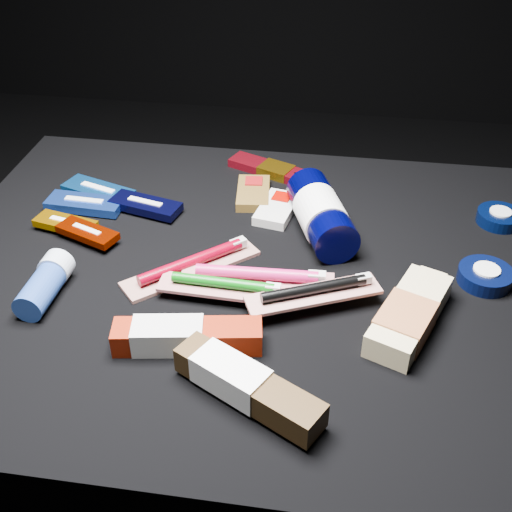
# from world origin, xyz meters

# --- Properties ---
(ground) EXTENTS (3.00, 3.00, 0.00)m
(ground) POSITION_xyz_m (0.00, 0.00, 0.00)
(ground) COLOR black
(ground) RESTS_ON ground
(cloth_table) EXTENTS (0.98, 0.78, 0.40)m
(cloth_table) POSITION_xyz_m (0.00, 0.00, 0.20)
(cloth_table) COLOR black
(cloth_table) RESTS_ON ground
(luna_bar_0) EXTENTS (0.14, 0.09, 0.02)m
(luna_bar_0) POSITION_xyz_m (-0.29, 0.18, 0.41)
(luna_bar_0) COLOR #104B92
(luna_bar_0) RESTS_ON cloth_table
(luna_bar_1) EXTENTS (0.13, 0.06, 0.02)m
(luna_bar_1) POSITION_xyz_m (-0.30, 0.13, 0.41)
(luna_bar_1) COLOR #1B41A5
(luna_bar_1) RESTS_ON cloth_table
(luna_bar_2) EXTENTS (0.13, 0.07, 0.02)m
(luna_bar_2) POSITION_xyz_m (-0.20, 0.14, 0.41)
(luna_bar_2) COLOR black
(luna_bar_2) RESTS_ON cloth_table
(luna_bar_3) EXTENTS (0.11, 0.06, 0.01)m
(luna_bar_3) POSITION_xyz_m (-0.31, 0.06, 0.41)
(luna_bar_3) COLOR #AC6F02
(luna_bar_3) RESTS_ON cloth_table
(luna_bar_4) EXTENTS (0.11, 0.07, 0.01)m
(luna_bar_4) POSITION_xyz_m (-0.26, 0.04, 0.42)
(luna_bar_4) COLOR #771400
(luna_bar_4) RESTS_ON cloth_table
(clif_bar_0) EXTENTS (0.07, 0.11, 0.02)m
(clif_bar_0) POSITION_xyz_m (-0.02, 0.22, 0.41)
(clif_bar_0) COLOR brown
(clif_bar_0) RESTS_ON cloth_table
(clif_bar_1) EXTENTS (0.07, 0.11, 0.02)m
(clif_bar_1) POSITION_xyz_m (0.03, 0.17, 0.41)
(clif_bar_1) COLOR silver
(clif_bar_1) RESTS_ON cloth_table
(power_bar) EXTENTS (0.15, 0.09, 0.02)m
(power_bar) POSITION_xyz_m (-0.00, 0.30, 0.41)
(power_bar) COLOR maroon
(power_bar) RESTS_ON cloth_table
(lotion_bottle) EXTENTS (0.13, 0.23, 0.07)m
(lotion_bottle) POSITION_xyz_m (0.10, 0.12, 0.44)
(lotion_bottle) COLOR black
(lotion_bottle) RESTS_ON cloth_table
(cream_tin_upper) EXTENTS (0.07, 0.07, 0.02)m
(cream_tin_upper) POSITION_xyz_m (0.40, 0.19, 0.41)
(cream_tin_upper) COLOR black
(cream_tin_upper) RESTS_ON cloth_table
(cream_tin_lower) EXTENTS (0.08, 0.08, 0.02)m
(cream_tin_lower) POSITION_xyz_m (0.35, 0.02, 0.41)
(cream_tin_lower) COLOR black
(cream_tin_lower) RESTS_ON cloth_table
(bodywash_bottle) EXTENTS (0.12, 0.19, 0.04)m
(bodywash_bottle) POSITION_xyz_m (0.24, -0.09, 0.42)
(bodywash_bottle) COLOR beige
(bodywash_bottle) RESTS_ON cloth_table
(deodorant_stick) EXTENTS (0.05, 0.11, 0.05)m
(deodorant_stick) POSITION_xyz_m (-0.27, -0.10, 0.42)
(deodorant_stick) COLOR navy
(deodorant_stick) RESTS_ON cloth_table
(toothbrush_pack_0) EXTENTS (0.20, 0.18, 0.02)m
(toothbrush_pack_0) POSITION_xyz_m (-0.08, -0.01, 0.41)
(toothbrush_pack_0) COLOR #BAB2AD
(toothbrush_pack_0) RESTS_ON cloth_table
(toothbrush_pack_1) EXTENTS (0.23, 0.06, 0.03)m
(toothbrush_pack_1) POSITION_xyz_m (0.03, -0.04, 0.42)
(toothbrush_pack_1) COLOR beige
(toothbrush_pack_1) RESTS_ON cloth_table
(toothbrush_pack_2) EXTENTS (0.19, 0.05, 0.02)m
(toothbrush_pack_2) POSITION_xyz_m (-0.02, -0.07, 0.42)
(toothbrush_pack_2) COLOR beige
(toothbrush_pack_2) RESTS_ON cloth_table
(toothbrush_pack_3) EXTENTS (0.19, 0.12, 0.02)m
(toothbrush_pack_3) POSITION_xyz_m (0.11, -0.07, 0.43)
(toothbrush_pack_3) COLOR silver
(toothbrush_pack_3) RESTS_ON cloth_table
(toothpaste_carton_red) EXTENTS (0.20, 0.07, 0.04)m
(toothpaste_carton_red) POSITION_xyz_m (-0.06, -0.17, 0.42)
(toothpaste_carton_red) COLOR maroon
(toothpaste_carton_red) RESTS_ON cloth_table
(toothpaste_carton_green) EXTENTS (0.19, 0.13, 0.04)m
(toothpaste_carton_green) POSITION_xyz_m (0.04, -0.25, 0.42)
(toothpaste_carton_green) COLOR #39250F
(toothpaste_carton_green) RESTS_ON cloth_table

